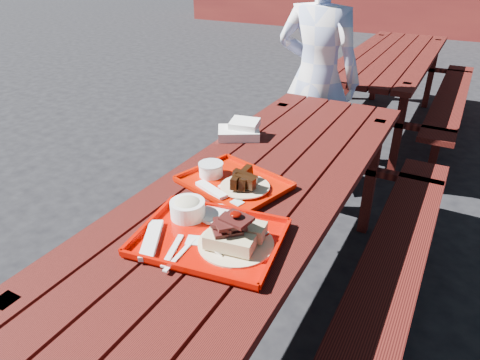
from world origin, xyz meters
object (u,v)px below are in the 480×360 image
at_px(picnic_table_near, 256,217).
at_px(far_tray, 231,181).
at_px(near_tray, 212,229).
at_px(picnic_table_far, 388,74).
at_px(person, 317,79).

height_order(picnic_table_near, far_tray, far_tray).
bearing_deg(picnic_table_near, near_tray, -83.46).
height_order(picnic_table_far, person, person).
bearing_deg(far_tray, picnic_table_far, 88.62).
relative_size(picnic_table_near, picnic_table_far, 1.00).
distance_m(picnic_table_far, person, 1.45).
bearing_deg(near_tray, picnic_table_near, 96.54).
xyz_separation_m(picnic_table_near, near_tray, (0.05, -0.44, 0.23)).
bearing_deg(far_tray, person, 96.36).
height_order(picnic_table_far, far_tray, far_tray).
relative_size(far_tray, person, 0.29).
bearing_deg(picnic_table_near, person, 99.59).
bearing_deg(picnic_table_far, far_tray, -91.38).
relative_size(picnic_table_far, near_tray, 4.67).
distance_m(picnic_table_near, far_tray, 0.24).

